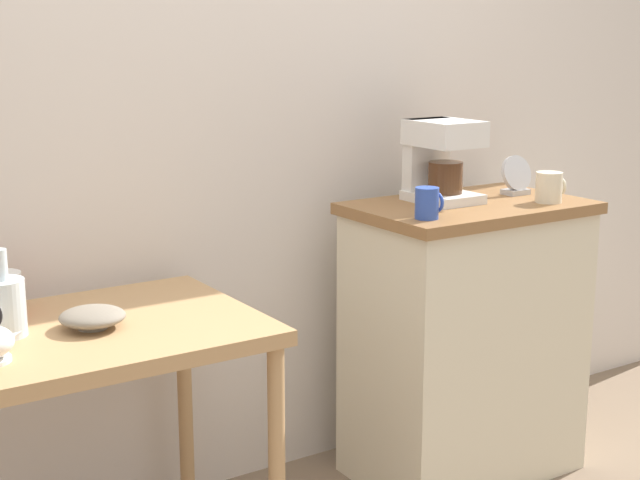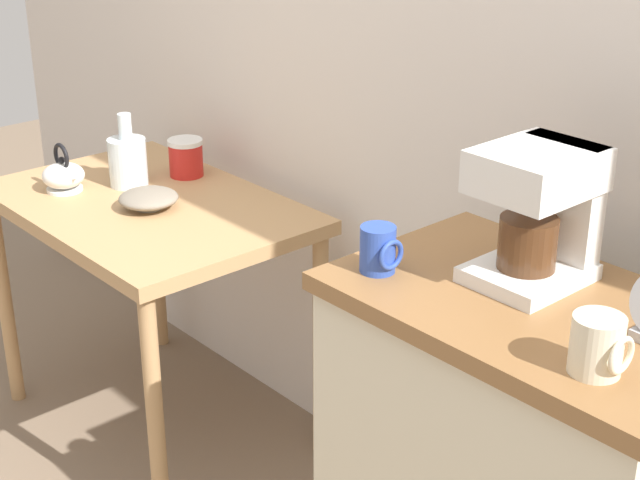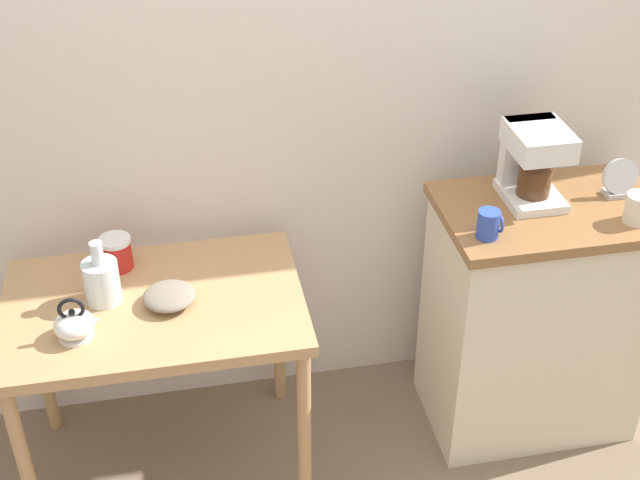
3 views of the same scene
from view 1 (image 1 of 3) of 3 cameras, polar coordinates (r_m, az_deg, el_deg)
name	(u,v)px [view 1 (image 1 of 3)]	position (r m, az deg, el deg)	size (l,w,h in m)	color
back_wall	(249,48)	(2.99, -4.30, 11.50)	(4.40, 0.10, 2.80)	silver
wooden_table	(71,363)	(2.44, -14.84, -7.22)	(0.94, 0.63, 0.74)	tan
kitchen_counter	(465,339)	(3.15, 8.75, -5.97)	(0.74, 0.48, 0.92)	beige
bowl_stoneware	(92,317)	(2.40, -13.63, -4.55)	(0.16, 0.16, 0.05)	gray
glass_carafe_vase	(2,305)	(2.38, -18.70, -3.78)	(0.11, 0.11, 0.22)	silver
canister_enamel	(2,294)	(2.56, -18.74, -3.12)	(0.11, 0.11, 0.11)	red
coffee_maker	(439,157)	(3.03, 7.25, 5.01)	(0.18, 0.22, 0.26)	white
mug_blue	(428,203)	(2.75, 6.54, 2.24)	(0.08, 0.07, 0.09)	#2D4CAD
mug_small_cream	(549,187)	(3.08, 13.73, 3.13)	(0.09, 0.08, 0.10)	beige
table_clock	(516,177)	(3.20, 11.80, 3.74)	(0.12, 0.06, 0.13)	#B2B5BA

